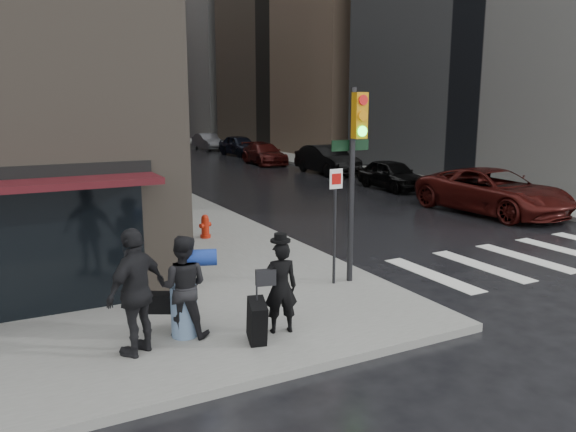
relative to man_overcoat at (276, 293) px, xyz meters
name	(u,v)px	position (x,y,z in m)	size (l,w,h in m)	color
ground	(328,314)	(1.46, 0.70, -0.88)	(140.00, 140.00, 0.00)	black
sidewalk_left	(96,168)	(1.46, 27.70, -0.81)	(4.00, 50.00, 0.15)	slate
sidewalk_right	(291,158)	(14.96, 27.70, -0.81)	(3.00, 50.00, 0.15)	slate
crosswalk	(546,254)	(8.96, 1.70, -0.88)	(8.50, 3.00, 0.01)	silver
bldg_right_far	(264,34)	(27.46, 58.70, 11.62)	(22.00, 20.00, 25.00)	gray
bldg_distant	(73,15)	(7.46, 78.70, 15.12)	(40.00, 12.00, 32.00)	gray
man_overcoat	(276,293)	(0.00, 0.00, 0.00)	(1.08, 0.83, 1.76)	black
man_jeans	(183,286)	(-1.39, 0.66, 0.14)	(1.17, 1.08, 1.74)	black
man_greycoat	(136,292)	(-2.22, 0.34, 0.27)	(1.25, 1.07, 2.01)	black
traffic_light	(353,159)	(2.71, 1.77, 1.95)	(1.04, 0.47, 4.17)	black
fire_hydrant	(205,227)	(1.26, 7.16, -0.43)	(0.40, 0.30, 0.68)	#A61C0A
parked_car_0	(493,191)	(12.11, 6.50, -0.07)	(2.71, 5.88, 1.63)	#3D0E0C
parked_car_1	(392,175)	(12.46, 12.90, -0.19)	(1.65, 4.09, 1.39)	black
parked_car_2	(327,160)	(12.82, 19.30, -0.07)	(1.72, 4.93, 1.63)	black
parked_car_3	(264,154)	(11.87, 25.70, -0.19)	(1.93, 4.75, 1.38)	#3D0E0C
parked_car_4	(240,145)	(12.80, 32.10, -0.10)	(1.85, 4.59, 1.56)	black
parked_car_5	(208,142)	(12.47, 38.50, -0.19)	(1.47, 4.21, 1.39)	#4D4D52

